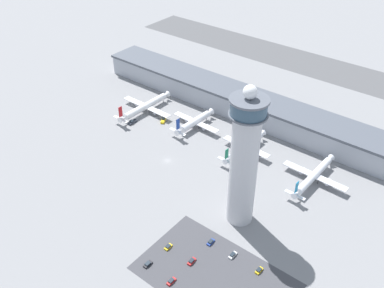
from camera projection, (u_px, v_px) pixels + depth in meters
name	position (u px, v px, depth m)	size (l,w,h in m)	color
ground_plane	(167.00, 161.00, 242.97)	(1000.00, 1000.00, 0.00)	gray
terminal_building	(237.00, 101.00, 283.13)	(213.65, 25.00, 15.60)	#A3A8B2
runway_strip	(304.00, 62.00, 351.67)	(320.48, 44.00, 0.01)	#515154
control_tower	(244.00, 160.00, 185.89)	(16.55, 16.55, 71.21)	#BCBCC1
parking_lot_surface	(215.00, 276.00, 178.05)	(64.00, 40.00, 0.01)	#424247
airplane_gate_alpha	(145.00, 106.00, 284.50)	(40.11, 45.60, 13.48)	white
airplane_gate_bravo	(195.00, 122.00, 268.85)	(34.42, 34.14, 13.52)	white
airplane_gate_charlie	(245.00, 147.00, 246.51)	(30.71, 38.86, 12.44)	silver
airplane_gate_delta	(314.00, 176.00, 225.18)	(36.16, 42.28, 12.71)	silver
service_truck_catering	(163.00, 120.00, 276.78)	(5.21, 6.92, 2.49)	black
service_truck_fuel	(132.00, 122.00, 274.86)	(2.26, 6.66, 2.40)	black
car_navy_sedan	(211.00, 242.00, 192.65)	(1.91, 4.41, 1.39)	black
car_black_suv	(171.00, 281.00, 175.42)	(1.88, 4.43, 1.43)	black
car_white_wagon	(233.00, 255.00, 186.52)	(1.91, 4.71, 1.50)	black
car_blue_compact	(192.00, 261.00, 183.76)	(1.98, 4.50, 1.50)	black
car_maroon_suv	(148.00, 264.00, 182.55)	(1.95, 4.24, 1.39)	black
car_green_van	(168.00, 247.00, 190.39)	(2.01, 4.06, 1.38)	black
car_red_hatchback	(259.00, 270.00, 179.87)	(1.90, 4.15, 1.43)	black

